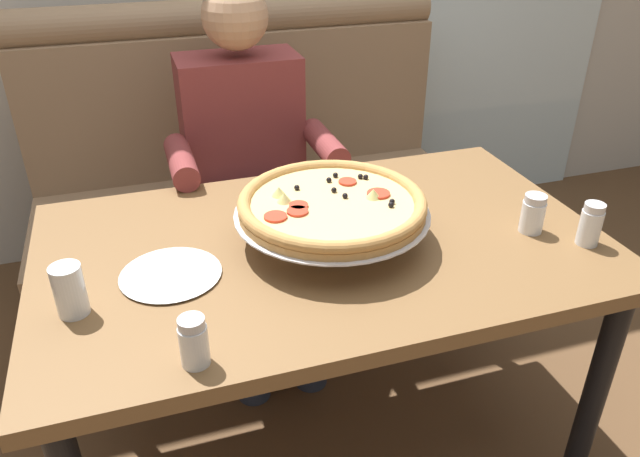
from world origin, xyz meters
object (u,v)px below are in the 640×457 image
booth_bench (253,202)px  patio_chair (442,71)px  drinking_glass (70,293)px  pizza (331,204)px  dining_table (323,268)px  diner_main (249,156)px  shaker_oregano (194,345)px  shaker_parmesan (590,227)px  plate_near_left (170,272)px  shaker_pepper_flakes (532,216)px

booth_bench → patio_chair: size_ratio=1.89×
booth_bench → drinking_glass: bearing=-120.0°
pizza → dining_table: bearing=-168.2°
diner_main → shaker_oregano: bearing=-107.5°
dining_table → shaker_parmesan: shaker_parmesan is taller
dining_table → diner_main: 0.63m
pizza → patio_chair: 2.42m
dining_table → drinking_glass: size_ratio=12.25×
diner_main → pizza: (0.08, -0.62, 0.12)m
shaker_oregano → plate_near_left: (-0.02, 0.31, -0.03)m
dining_table → diner_main: (-0.06, 0.63, 0.06)m
shaker_oregano → plate_near_left: bearing=92.8°
pizza → drinking_glass: (-0.61, -0.12, -0.05)m
drinking_glass → shaker_parmesan: bearing=-4.5°
shaker_parmesan → patio_chair: bearing=70.6°
booth_bench → shaker_oregano: booth_bench is taller
diner_main → shaker_pepper_flakes: 0.94m
dining_table → shaker_oregano: size_ratio=13.52×
shaker_parmesan → drinking_glass: 1.21m
shaker_parmesan → dining_table: bearing=161.1°
pizza → shaker_pepper_flakes: pizza is taller
dining_table → patio_chair: 2.42m
dining_table → drinking_glass: 0.61m
diner_main → shaker_parmesan: diner_main is taller
shaker_oregano → drinking_glass: (-0.22, 0.23, 0.01)m
shaker_parmesan → drinking_glass: drinking_glass is taller
booth_bench → plate_near_left: booth_bench is taller
booth_bench → shaker_parmesan: bearing=-60.8°
pizza → drinking_glass: pizza is taller
shaker_oregano → shaker_parmesan: shaker_parmesan is taller
diner_main → drinking_glass: 0.92m
diner_main → shaker_oregano: diner_main is taller
shaker_parmesan → plate_near_left: shaker_parmesan is taller
booth_bench → pizza: 0.99m
booth_bench → plate_near_left: 1.06m
dining_table → shaker_pepper_flakes: shaker_pepper_flakes is taller
shaker_parmesan → patio_chair: size_ratio=0.13×
dining_table → shaker_oregano: bearing=-136.3°
drinking_glass → patio_chair: 2.89m
diner_main → plate_near_left: 0.74m
pizza → plate_near_left: size_ratio=2.08×
pizza → plate_near_left: (-0.40, -0.04, -0.09)m
dining_table → shaker_pepper_flakes: size_ratio=13.74×
diner_main → shaker_parmesan: size_ratio=11.57×
booth_bench → plate_near_left: size_ratio=7.03×
booth_bench → shaker_pepper_flakes: (0.52, -1.01, 0.37)m
drinking_glass → patio_chair: bearing=46.7°
dining_table → pizza: pizza is taller
booth_bench → diner_main: (-0.06, -0.27, 0.31)m
booth_bench → shaker_pepper_flakes: 1.20m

